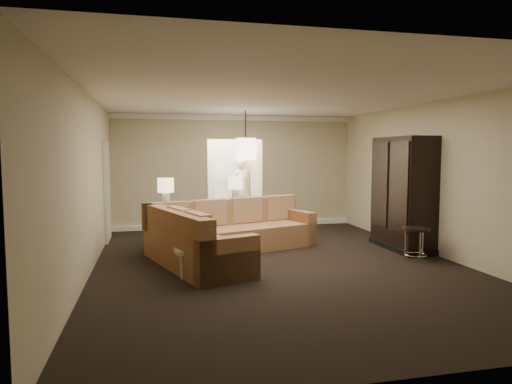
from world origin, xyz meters
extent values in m
plane|color=black|center=(0.00, 0.00, 0.00)|extent=(8.00, 8.00, 0.00)
cube|color=#C0B291|center=(0.00, 4.00, 1.40)|extent=(6.00, 0.04, 2.80)
cube|color=#C0B291|center=(0.00, -4.00, 1.40)|extent=(6.00, 0.04, 2.80)
cube|color=#C0B291|center=(-3.00, 0.00, 1.40)|extent=(0.04, 8.00, 2.80)
cube|color=#C0B291|center=(3.00, 0.00, 1.40)|extent=(0.04, 8.00, 2.80)
cube|color=white|center=(0.00, 0.00, 2.80)|extent=(6.00, 8.00, 0.02)
cube|color=white|center=(0.00, 3.95, 2.73)|extent=(6.00, 0.10, 0.12)
cube|color=white|center=(0.00, 3.95, 0.06)|extent=(6.00, 0.10, 0.12)
cube|color=silver|center=(-2.97, 2.80, 1.05)|extent=(0.05, 0.90, 2.10)
cube|color=white|center=(0.00, 5.00, 0.00)|extent=(1.40, 2.00, 0.01)
cube|color=beige|center=(-0.70, 5.00, 1.40)|extent=(0.04, 2.00, 2.80)
cube|color=beige|center=(0.70, 5.00, 1.40)|extent=(0.04, 2.00, 2.80)
cube|color=beige|center=(0.00, 6.00, 1.40)|extent=(1.40, 0.04, 2.80)
cube|color=silver|center=(0.00, 5.97, 1.05)|extent=(0.90, 0.05, 2.10)
cube|color=brown|center=(-0.52, 1.25, 0.23)|extent=(3.39, 1.94, 0.45)
cube|color=brown|center=(-1.21, -0.29, 0.23)|extent=(1.40, 1.74, 0.45)
cube|color=brown|center=(-0.63, 1.59, 0.70)|extent=(3.16, 1.26, 0.50)
cube|color=brown|center=(-1.72, 0.11, 0.70)|extent=(1.06, 2.55, 0.50)
cube|color=brown|center=(0.92, 1.72, 0.34)|extent=(0.51, 0.99, 0.67)
cube|color=brown|center=(-1.00, -0.90, 0.34)|extent=(0.99, 0.51, 0.67)
cube|color=#997251|center=(-1.74, 1.16, 0.72)|extent=(0.69, 0.37, 0.50)
cube|color=#997251|center=(-0.97, 1.42, 0.72)|extent=(0.69, 0.37, 0.50)
cube|color=#997251|center=(-0.20, 1.67, 0.72)|extent=(0.69, 0.37, 0.50)
cube|color=#997251|center=(0.57, 1.93, 0.72)|extent=(0.69, 0.37, 0.50)
cube|color=#997251|center=(-1.63, 0.26, 0.72)|extent=(0.37, 0.67, 0.50)
cube|color=#997251|center=(-1.39, -0.46, 0.72)|extent=(0.37, 0.67, 0.50)
cube|color=white|center=(-1.23, -0.05, 0.18)|extent=(1.04, 1.04, 0.36)
cube|color=white|center=(-1.23, -0.05, 0.39)|extent=(1.16, 1.16, 0.06)
cube|color=black|center=(-1.28, -0.11, 0.43)|extent=(0.07, 0.17, 0.02)
cube|color=#BEB1A6|center=(-1.10, 0.12, 0.42)|extent=(0.26, 0.34, 0.01)
cube|color=black|center=(-1.05, 2.00, 0.75)|extent=(2.06, 1.09, 0.06)
cube|color=black|center=(-1.92, 1.70, 0.37)|extent=(0.20, 0.41, 0.73)
cube|color=black|center=(-0.18, 2.30, 0.37)|extent=(0.20, 0.41, 0.73)
cube|color=black|center=(-1.05, 2.00, 0.11)|extent=(1.96, 1.02, 0.04)
cube|color=black|center=(2.70, 0.66, 1.09)|extent=(0.60, 1.45, 2.17)
cube|color=black|center=(2.39, 0.30, 1.24)|extent=(0.03, 0.64, 1.66)
cube|color=black|center=(2.39, 1.03, 1.24)|extent=(0.03, 0.64, 1.66)
cube|color=black|center=(2.70, 0.66, 0.05)|extent=(0.64, 1.51, 0.10)
cylinder|color=black|center=(2.40, -0.29, 0.56)|extent=(0.46, 0.46, 0.04)
torus|color=silver|center=(2.40, -0.29, 0.11)|extent=(0.38, 0.38, 0.03)
cylinder|color=silver|center=(2.57, -0.23, 0.27)|extent=(0.03, 0.03, 0.55)
cylinder|color=silver|center=(2.26, -0.17, 0.27)|extent=(0.03, 0.03, 0.55)
cylinder|color=silver|center=(2.37, -0.47, 0.27)|extent=(0.03, 0.03, 0.55)
cylinder|color=white|center=(-1.79, 1.74, 0.94)|extent=(0.15, 0.15, 0.32)
cylinder|color=beige|center=(-1.79, 1.74, 1.24)|extent=(0.31, 0.31, 0.28)
cylinder|color=white|center=(-0.31, 2.26, 0.94)|extent=(0.15, 0.15, 0.32)
cylinder|color=beige|center=(-0.31, 2.26, 1.24)|extent=(0.31, 0.31, 0.28)
cylinder|color=black|center=(0.00, 2.70, 2.50)|extent=(0.02, 0.02, 0.60)
cube|color=#FFE9C6|center=(0.00, 2.70, 1.95)|extent=(0.38, 0.38, 0.48)
imported|color=beige|center=(0.45, 5.50, 0.95)|extent=(0.71, 0.49, 1.89)
camera|label=1|loc=(-2.05, -7.26, 1.88)|focal=32.00mm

